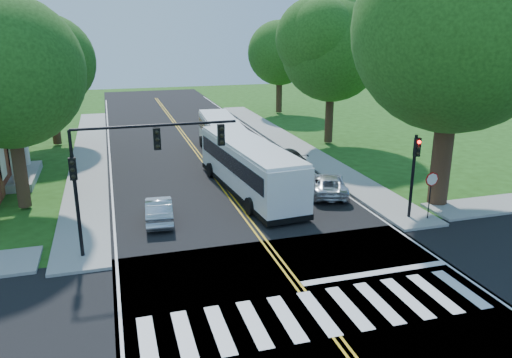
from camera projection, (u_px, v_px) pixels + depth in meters
name	position (u px, v px, depth m)	size (l,w,h in m)	color
ground	(313.00, 306.00, 18.25)	(140.00, 140.00, 0.00)	#214611
road	(212.00, 173.00, 34.74)	(14.00, 96.00, 0.01)	black
cross_road	(313.00, 306.00, 18.25)	(60.00, 12.00, 0.01)	black
center_line	(202.00, 159.00, 38.40)	(0.36, 70.00, 0.01)	gold
edge_line_w	(110.00, 165.00, 36.55)	(0.12, 70.00, 0.01)	silver
edge_line_e	(285.00, 153.00, 40.25)	(0.12, 70.00, 0.01)	silver
crosswalk	(318.00, 313.00, 17.79)	(12.60, 3.00, 0.01)	silver
stop_bar	(376.00, 273.00, 20.66)	(6.60, 0.40, 0.01)	silver
sidewalk_nw	(90.00, 156.00, 38.87)	(2.60, 40.00, 0.15)	gray
sidewalk_ne	(289.00, 143.00, 43.39)	(2.60, 40.00, 0.15)	gray
tree_ne_big	(456.00, 30.00, 25.74)	(10.80, 10.80, 14.91)	black
tree_west_near	(6.00, 72.00, 25.73)	(8.00, 8.00, 11.40)	black
tree_west_far	(48.00, 62.00, 40.68)	(7.60, 7.60, 10.67)	black
tree_east_mid	(332.00, 51.00, 41.05)	(8.40, 8.40, 11.93)	black
tree_east_far	(280.00, 53.00, 56.28)	(7.20, 7.20, 10.34)	black
signal_nw	(131.00, 159.00, 21.25)	(7.15, 0.46, 5.66)	black
signal_ne	(414.00, 166.00, 25.51)	(0.30, 0.46, 4.40)	black
stop_sign	(431.00, 184.00, 25.58)	(0.76, 0.08, 2.53)	black
bus_lead	(249.00, 166.00, 30.26)	(3.65, 12.22, 3.12)	white
bus_follow	(222.00, 137.00, 38.80)	(3.22, 11.21, 2.86)	white
hatchback	(159.00, 210.00, 25.93)	(1.35, 3.88, 1.28)	#B7B9BE
suv	(328.00, 184.00, 30.14)	(2.08, 4.51, 1.25)	silver
dark_sedan	(286.00, 157.00, 36.50)	(1.72, 4.24, 1.23)	black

